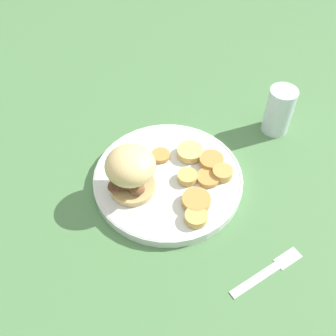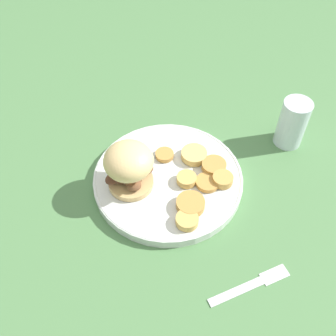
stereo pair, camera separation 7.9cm
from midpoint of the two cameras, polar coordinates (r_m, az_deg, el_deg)
The scene contains 13 objects.
ground_plane at distance 0.82m, azimuth -2.73°, elevation -2.29°, with size 4.00×4.00×0.00m, color #4C7A47.
dinner_plate at distance 0.81m, azimuth -2.76°, elevation -1.75°, with size 0.31×0.31×0.02m.
sandwich at distance 0.75m, azimuth -8.43°, elevation -0.54°, with size 0.10×0.11×0.10m.
potato_round_0 at distance 0.84m, azimuth 0.52°, elevation 2.18°, with size 0.06×0.06×0.02m, color #DBB766.
potato_round_1 at distance 0.74m, azimuth 1.04°, elevation -7.33°, with size 0.04×0.04×0.02m, color tan.
potato_round_2 at distance 0.79m, azimuth 0.01°, elevation -1.45°, with size 0.04×0.04×0.02m, color tan.
potato_round_3 at distance 0.82m, azimuth 3.61°, elevation 0.91°, with size 0.05×0.05×0.02m, color #BC8942.
potato_round_4 at distance 0.84m, azimuth -3.60°, elevation 1.73°, with size 0.04×0.04×0.01m, color #BC8942.
potato_round_5 at distance 0.80m, azimuth 3.08°, elevation -1.54°, with size 0.05×0.05×0.01m, color #BC8942.
potato_round_6 at distance 0.80m, azimuth 5.16°, elevation -0.84°, with size 0.04×0.04×0.02m, color tan.
potato_round_7 at distance 0.76m, azimuth 1.16°, elevation -4.96°, with size 0.06×0.06×0.02m, color #BC8942.
fork at distance 0.73m, azimuth 11.19°, elevation -14.77°, with size 0.06×0.15×0.00m.
drinking_glass at distance 0.92m, azimuth 13.45°, elevation 7.97°, with size 0.06×0.06×0.11m.
Camera 1 is at (0.48, -0.15, 0.65)m, focal length 42.00 mm.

